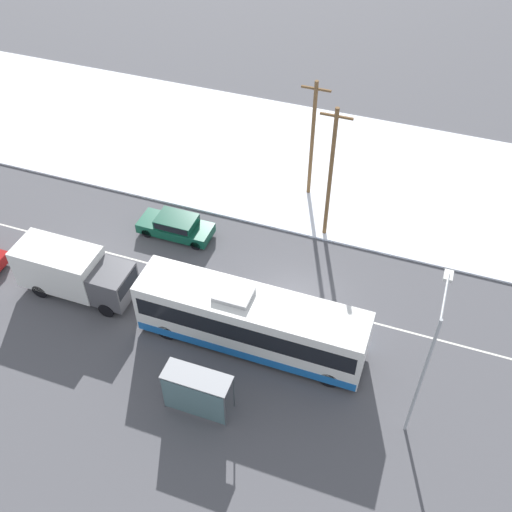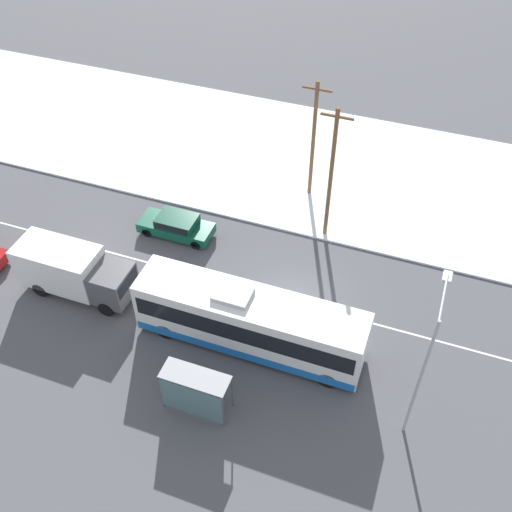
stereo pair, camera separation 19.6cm
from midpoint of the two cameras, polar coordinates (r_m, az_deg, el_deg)
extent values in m
plane|color=#4C4C51|center=(33.12, 3.36, -4.34)|extent=(120.00, 120.00, 0.00)
cube|color=silver|center=(42.39, 8.51, 7.99)|extent=(80.00, 14.65, 0.12)
cube|color=silver|center=(33.12, 3.36, -4.34)|extent=(60.00, 0.12, 0.00)
cube|color=white|center=(29.88, -0.70, -6.17)|extent=(11.63, 2.55, 3.01)
cube|color=black|center=(29.60, -0.70, -5.72)|extent=(11.17, 2.57, 1.14)
cube|color=blue|center=(30.84, -0.68, -7.63)|extent=(11.52, 2.57, 0.54)
cube|color=#B2B2B2|center=(28.86, -2.35, -3.66)|extent=(1.80, 1.40, 0.24)
cylinder|color=black|center=(29.56, 6.78, -11.53)|extent=(1.00, 0.28, 1.00)
cylinder|color=black|center=(30.90, 7.86, -8.22)|extent=(1.00, 0.28, 1.00)
cylinder|color=black|center=(31.44, -8.69, -7.10)|extent=(1.00, 0.28, 1.00)
cylinder|color=black|center=(32.70, -6.96, -4.20)|extent=(1.00, 0.28, 1.00)
cube|color=silver|center=(34.29, -18.34, -0.93)|extent=(4.57, 2.30, 2.40)
cube|color=#4C4C51|center=(32.91, -13.61, -2.62)|extent=(1.90, 2.19, 1.88)
cube|color=black|center=(32.24, -12.30, -2.58)|extent=(0.06, 1.96, 0.83)
cylinder|color=black|center=(33.08, -14.19, -4.99)|extent=(0.90, 0.26, 0.90)
cylinder|color=black|center=(34.17, -12.51, -2.58)|extent=(0.90, 0.26, 0.90)
cylinder|color=black|center=(35.11, -20.00, -3.11)|extent=(0.90, 0.26, 0.90)
cylinder|color=black|center=(36.14, -18.23, -0.90)|extent=(0.90, 0.26, 0.90)
cube|color=#0F4733|center=(36.93, -7.81, 2.67)|extent=(4.56, 1.80, 0.62)
cube|color=#0D3C2B|center=(36.52, -7.74, 3.31)|extent=(2.37, 1.66, 0.52)
cube|color=black|center=(36.51, -7.74, 3.32)|extent=(2.18, 1.69, 0.42)
cylinder|color=black|center=(37.20, -10.49, 2.19)|extent=(0.64, 0.22, 0.64)
cylinder|color=black|center=(38.21, -9.41, 3.69)|extent=(0.64, 0.22, 0.64)
cylinder|color=black|center=(35.96, -5.91, 1.05)|extent=(0.64, 0.22, 0.64)
cylinder|color=black|center=(37.01, -4.92, 2.63)|extent=(0.64, 0.22, 0.64)
cylinder|color=black|center=(38.17, -23.33, -0.06)|extent=(0.64, 0.22, 0.64)
cylinder|color=#23232D|center=(29.53, -5.62, -11.94)|extent=(0.11, 0.11, 0.74)
cylinder|color=#23232D|center=(29.46, -5.21, -12.07)|extent=(0.11, 0.11, 0.74)
cube|color=#19478C|center=(28.94, -5.51, -11.27)|extent=(0.38, 0.21, 0.61)
sphere|color=tan|center=(28.59, -5.57, -10.78)|extent=(0.26, 0.26, 0.26)
cylinder|color=#19478C|center=(29.03, -5.94, -11.16)|extent=(0.10, 0.10, 0.58)
cylinder|color=#19478C|center=(28.90, -5.06, -11.44)|extent=(0.10, 0.10, 0.58)
cube|color=gray|center=(27.29, -5.90, -11.41)|extent=(3.16, 1.20, 0.06)
cube|color=slate|center=(27.99, -6.21, -13.68)|extent=(3.03, 0.04, 2.16)
cylinder|color=#474C51|center=(29.01, -8.10, -10.99)|extent=(0.08, 0.08, 2.34)
cylinder|color=#474C51|center=(28.18, -2.32, -12.82)|extent=(0.08, 0.08, 2.34)
cylinder|color=#474C51|center=(28.48, -9.09, -12.71)|extent=(0.08, 0.08, 2.34)
cylinder|color=#474C51|center=(27.64, -3.19, -14.64)|extent=(0.08, 0.08, 2.34)
cylinder|color=#9EA3A8|center=(26.11, 15.23, -11.33)|extent=(0.14, 0.14, 7.78)
cylinder|color=#9EA3A8|center=(24.11, 17.32, -3.80)|extent=(0.10, 2.60, 0.10)
cube|color=silver|center=(25.09, 17.64, -1.82)|extent=(0.36, 0.60, 0.16)
cylinder|color=brown|center=(34.46, 6.92, 7.54)|extent=(0.24, 0.24, 8.77)
cube|color=brown|center=(32.31, 7.51, 13.07)|extent=(1.80, 0.12, 0.12)
cylinder|color=brown|center=(37.85, 5.22, 10.83)|extent=(0.24, 0.24, 8.14)
cube|color=brown|center=(36.02, 5.59, 15.57)|extent=(1.80, 0.12, 0.12)
camera|label=1|loc=(0.10, -90.17, -0.16)|focal=42.00mm
camera|label=2|loc=(0.10, 89.83, 0.16)|focal=42.00mm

